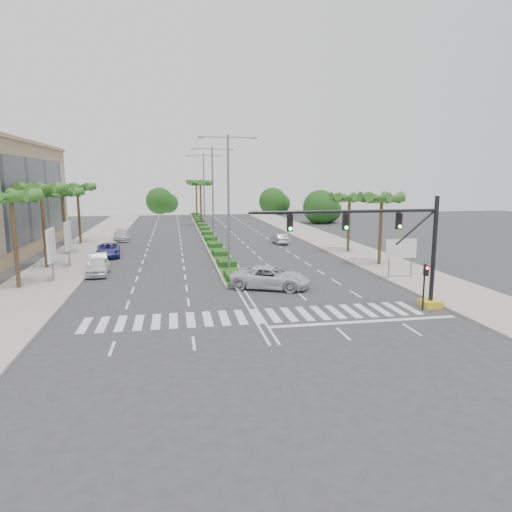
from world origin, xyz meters
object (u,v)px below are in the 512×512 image
(car_right, at_px, (280,239))
(car_parked_b, at_px, (98,262))
(car_parked_c, at_px, (108,250))
(car_crossing, at_px, (270,278))
(car_parked_a, at_px, (98,267))
(car_parked_d, at_px, (121,236))

(car_right, bearing_deg, car_parked_b, 31.00)
(car_right, bearing_deg, car_parked_c, 14.50)
(car_parked_c, bearing_deg, car_crossing, -56.23)
(car_parked_a, height_order, car_parked_d, car_parked_a)
(car_parked_c, relative_size, car_parked_d, 1.07)
(car_parked_b, xyz_separation_m, car_parked_d, (-0.05, 20.11, -0.06))
(car_parked_c, bearing_deg, car_right, 11.28)
(car_parked_c, xyz_separation_m, car_right, (20.30, 6.29, -0.07))
(car_parked_b, xyz_separation_m, car_right, (20.25, 13.51, -0.11))
(car_parked_a, height_order, car_parked_c, car_parked_a)
(car_parked_c, distance_m, car_parked_d, 12.89)
(car_parked_b, distance_m, car_parked_d, 20.11)
(car_parked_b, distance_m, car_right, 24.34)
(car_parked_c, distance_m, car_right, 21.25)
(car_parked_b, height_order, car_parked_c, car_parked_b)
(car_parked_d, height_order, car_right, car_parked_d)
(car_parked_b, bearing_deg, car_crossing, -41.32)
(car_parked_b, relative_size, car_crossing, 0.77)
(car_crossing, distance_m, car_right, 24.08)
(car_crossing, bearing_deg, car_parked_c, 62.72)
(car_parked_a, distance_m, car_crossing, 15.55)
(car_parked_c, relative_size, car_crossing, 0.86)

